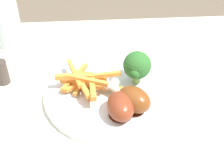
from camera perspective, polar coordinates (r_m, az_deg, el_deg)
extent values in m
cube|color=silver|center=(0.69, -6.83, -1.37)|extent=(1.21, 0.66, 0.03)
cylinder|color=silver|center=(0.64, 0.00, -1.83)|extent=(0.29, 0.29, 0.01)
cylinder|color=#81A150|center=(0.66, 4.68, 1.16)|extent=(0.02, 0.02, 0.02)
sphere|color=#2D672A|center=(0.64, 4.84, 3.62)|extent=(0.06, 0.06, 0.06)
sphere|color=#2D672A|center=(0.62, 4.39, 2.07)|extent=(0.02, 0.02, 0.02)
sphere|color=#2D672A|center=(0.64, 6.42, 4.06)|extent=(0.02, 0.02, 0.02)
sphere|color=#2D672A|center=(0.66, 4.23, 4.88)|extent=(0.02, 0.02, 0.02)
sphere|color=#2D672A|center=(0.66, 4.74, 4.52)|extent=(0.02, 0.02, 0.02)
cube|color=orange|center=(0.65, -4.96, -0.53)|extent=(0.03, 0.09, 0.01)
cube|color=#CA7930|center=(0.67, -4.28, 0.95)|extent=(0.08, 0.03, 0.01)
cube|color=orange|center=(0.63, -7.32, 1.37)|extent=(0.08, 0.01, 0.01)
cube|color=orange|center=(0.65, -7.50, 2.09)|extent=(0.04, 0.10, 0.01)
cube|color=#F9973D|center=(0.64, -5.26, 0.05)|extent=(0.08, 0.05, 0.01)
cube|color=orange|center=(0.65, -4.25, 1.58)|extent=(0.07, 0.04, 0.01)
cube|color=#F8953B|center=(0.64, -6.56, 0.37)|extent=(0.08, 0.04, 0.01)
cube|color=orange|center=(0.62, -5.86, 0.06)|extent=(0.04, 0.09, 0.01)
cube|color=orange|center=(0.63, -1.04, -0.71)|extent=(0.07, 0.03, 0.01)
cube|color=orange|center=(0.61, -3.79, -0.35)|extent=(0.02, 0.09, 0.01)
cube|color=orange|center=(0.65, -5.84, 0.10)|extent=(0.04, 0.08, 0.01)
cube|color=#F6933B|center=(0.62, -4.88, 0.78)|extent=(0.09, 0.04, 0.01)
cube|color=orange|center=(0.63, -1.02, 1.81)|extent=(0.06, 0.02, 0.01)
cube|color=orange|center=(0.66, -6.96, 1.39)|extent=(0.06, 0.10, 0.01)
cylinder|color=#55240E|center=(0.60, 4.14, -4.66)|extent=(0.05, 0.05, 0.00)
ellipsoid|color=brown|center=(0.58, 4.24, -2.96)|extent=(0.09, 0.09, 0.05)
cylinder|color=beige|center=(0.61, 0.26, -0.83)|extent=(0.03, 0.03, 0.01)
sphere|color=silver|center=(0.62, -0.79, -0.22)|extent=(0.02, 0.02, 0.02)
cylinder|color=#5A2012|center=(0.58, 1.61, -5.86)|extent=(0.05, 0.05, 0.00)
ellipsoid|color=brown|center=(0.57, 1.65, -4.25)|extent=(0.06, 0.08, 0.05)
cylinder|color=beige|center=(0.62, 0.79, -0.70)|extent=(0.01, 0.04, 0.01)
sphere|color=silver|center=(0.63, 0.54, 0.34)|extent=(0.02, 0.02, 0.02)
cylinder|color=silver|center=(0.84, -19.46, 11.05)|extent=(0.07, 0.07, 0.13)
cylinder|color=#423833|center=(0.71, -20.39, 2.11)|extent=(0.03, 0.03, 0.06)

